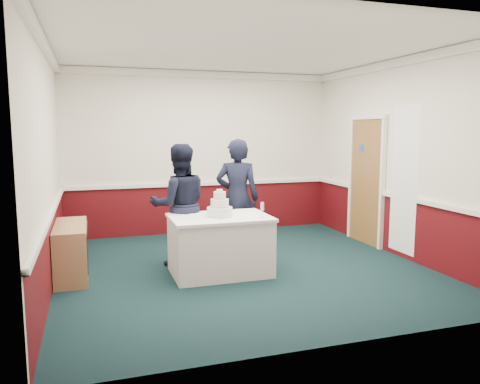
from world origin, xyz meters
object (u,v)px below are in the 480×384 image
object	(u,v)px
cake_knife	(222,219)
sideboard	(72,251)
cake_table	(220,245)
wedding_cake	(220,208)
person_man	(180,205)
champagne_flute	(262,207)
person_woman	(237,198)

from	to	relation	value
cake_knife	sideboard	bearing A→B (deg)	178.85
cake_table	cake_knife	size ratio (longest dim) A/B	6.00
cake_table	cake_knife	xyz separation A→B (m)	(-0.03, -0.20, 0.39)
cake_table	wedding_cake	distance (m)	0.50
wedding_cake	person_man	xyz separation A→B (m)	(-0.43, 0.58, -0.03)
cake_table	champagne_flute	distance (m)	0.78
cake_table	wedding_cake	bearing A→B (deg)	90.00
cake_table	sideboard	bearing A→B (deg)	165.94
person_man	champagne_flute	bearing A→B (deg)	138.55
wedding_cake	cake_table	bearing A→B (deg)	-90.00
cake_knife	person_woman	distance (m)	1.12
champagne_flute	person_man	bearing A→B (deg)	137.20
wedding_cake	person_man	world-z (taller)	person_man
sideboard	champagne_flute	size ratio (longest dim) A/B	5.85
sideboard	person_woman	xyz separation A→B (m)	(2.40, 0.30, 0.55)
person_man	person_woman	world-z (taller)	person_woman
cake_knife	person_woman	world-z (taller)	person_woman
cake_knife	person_man	size ratio (longest dim) A/B	0.13
sideboard	champagne_flute	world-z (taller)	champagne_flute
cake_knife	person_man	distance (m)	0.89
cake_knife	champagne_flute	distance (m)	0.55
champagne_flute	person_woman	world-z (taller)	person_woman
wedding_cake	person_woman	size ratio (longest dim) A/B	0.20
sideboard	cake_knife	xyz separation A→B (m)	(1.87, -0.68, 0.44)
person_man	sideboard	bearing A→B (deg)	5.55
sideboard	cake_knife	size ratio (longest dim) A/B	5.45
sideboard	cake_table	world-z (taller)	cake_table
cake_table	person_woman	size ratio (longest dim) A/B	0.73
cake_knife	person_man	bearing A→B (deg)	135.93
sideboard	person_man	xyz separation A→B (m)	(1.47, 0.11, 0.52)
cake_table	wedding_cake	size ratio (longest dim) A/B	3.63
cake_table	person_woman	xyz separation A→B (m)	(0.49, 0.78, 0.50)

